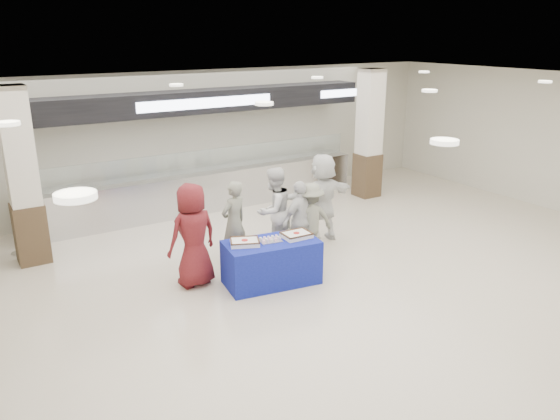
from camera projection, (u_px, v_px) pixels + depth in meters
ground at (346, 297)px, 8.75m from camera, size 14.00×14.00×0.00m
serving_line at (203, 161)px, 12.74m from camera, size 8.70×0.85×2.80m
column_left at (23, 181)px, 9.64m from camera, size 0.55×0.55×3.20m
column_right at (369, 137)px, 13.67m from camera, size 0.55×0.55×3.20m
display_table at (271, 262)px, 9.12m from camera, size 1.65×1.00×0.75m
sheet_cake_left at (245, 242)px, 8.86m from camera, size 0.57×0.51×0.10m
sheet_cake_right at (296, 235)px, 9.17m from camera, size 0.48×0.38×0.10m
cupcake_tray at (270, 239)px, 9.02m from camera, size 0.39×0.31×0.06m
civilian_maroon at (193, 235)px, 8.92m from camera, size 0.92×0.66×1.75m
soldier_a at (234, 223)px, 9.82m from camera, size 0.65×0.53×1.55m
chef_tall at (274, 211)px, 10.27m from camera, size 0.96×0.84×1.67m
chef_short at (300, 220)px, 10.05m from camera, size 0.93×0.54×1.49m
soldier_b at (310, 220)px, 10.15m from camera, size 0.98×0.64×1.42m
civilian_white at (322, 198)px, 10.86m from camera, size 1.69×0.60×1.80m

